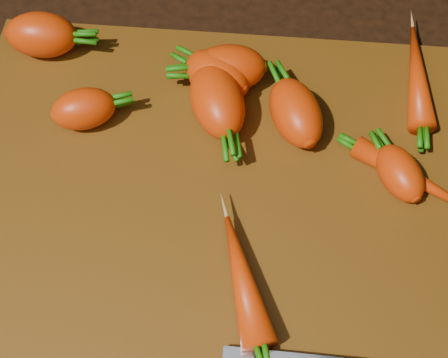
{
  "coord_description": "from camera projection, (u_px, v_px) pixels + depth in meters",
  "views": [
    {
      "loc": [
        0.02,
        -0.27,
        0.49
      ],
      "look_at": [
        0.0,
        0.01,
        0.03
      ],
      "focal_mm": 50.0,
      "sensor_mm": 36.0,
      "label": 1
    }
  ],
  "objects": [
    {
      "name": "ground",
      "position": [
        223.0,
        208.0,
        0.57
      ],
      "size": [
        2.0,
        2.0,
        0.01
      ],
      "primitive_type": "cube",
      "color": "black"
    },
    {
      "name": "cutting_board",
      "position": [
        223.0,
        202.0,
        0.56
      ],
      "size": [
        0.5,
        0.4,
        0.01
      ],
      "primitive_type": "cube",
      "color": "brown",
      "rests_on": "ground"
    },
    {
      "name": "carrot_0",
      "position": [
        42.0,
        35.0,
        0.62
      ],
      "size": [
        0.07,
        0.05,
        0.05
      ],
      "primitive_type": "ellipsoid",
      "rotation": [
        0.0,
        0.0,
        0.03
      ],
      "color": "#DF3200",
      "rests_on": "cutting_board"
    },
    {
      "name": "carrot_1",
      "position": [
        217.0,
        75.0,
        0.6
      ],
      "size": [
        0.08,
        0.07,
        0.05
      ],
      "primitive_type": "ellipsoid",
      "rotation": [
        0.0,
        0.0,
        2.6
      ],
      "color": "#DF3200",
      "rests_on": "cutting_board"
    },
    {
      "name": "carrot_2",
      "position": [
        217.0,
        100.0,
        0.58
      ],
      "size": [
        0.07,
        0.1,
        0.05
      ],
      "primitive_type": "ellipsoid",
      "rotation": [
        0.0,
        0.0,
        -1.24
      ],
      "color": "#DF3200",
      "rests_on": "cutting_board"
    },
    {
      "name": "carrot_3",
      "position": [
        296.0,
        113.0,
        0.57
      ],
      "size": [
        0.07,
        0.09,
        0.04
      ],
      "primitive_type": "ellipsoid",
      "rotation": [
        0.0,
        0.0,
        1.95
      ],
      "color": "#DF3200",
      "rests_on": "cutting_board"
    },
    {
      "name": "carrot_4",
      "position": [
        227.0,
        69.0,
        0.6
      ],
      "size": [
        0.08,
        0.06,
        0.05
      ],
      "primitive_type": "ellipsoid",
      "rotation": [
        0.0,
        0.0,
        3.32
      ],
      "color": "#DF3200",
      "rests_on": "cutting_board"
    },
    {
      "name": "carrot_5",
      "position": [
        84.0,
        109.0,
        0.58
      ],
      "size": [
        0.07,
        0.06,
        0.04
      ],
      "primitive_type": "ellipsoid",
      "rotation": [
        0.0,
        0.0,
        0.36
      ],
      "color": "#DF3200",
      "rests_on": "cutting_board"
    },
    {
      "name": "carrot_6",
      "position": [
        400.0,
        173.0,
        0.55
      ],
      "size": [
        0.06,
        0.07,
        0.03
      ],
      "primitive_type": "ellipsoid",
      "rotation": [
        0.0,
        0.0,
        2.03
      ],
      "color": "#DF3200",
      "rests_on": "cutting_board"
    },
    {
      "name": "carrot_7",
      "position": [
        417.0,
        75.0,
        0.61
      ],
      "size": [
        0.03,
        0.13,
        0.03
      ],
      "primitive_type": "ellipsoid",
      "rotation": [
        0.0,
        0.0,
        1.57
      ],
      "color": "#DF3200",
      "rests_on": "cutting_board"
    },
    {
      "name": "carrot_8",
      "position": [
        416.0,
        180.0,
        0.55
      ],
      "size": [
        0.12,
        0.08,
        0.02
      ],
      "primitive_type": "ellipsoid",
      "rotation": [
        0.0,
        0.0,
        -0.54
      ],
      "color": "#DF3200",
      "rests_on": "cutting_board"
    },
    {
      "name": "carrot_9",
      "position": [
        243.0,
        279.0,
        0.5
      ],
      "size": [
        0.06,
        0.12,
        0.03
      ],
      "primitive_type": "ellipsoid",
      "rotation": [
        0.0,
        0.0,
        1.88
      ],
      "color": "#DF3200",
      "rests_on": "cutting_board"
    }
  ]
}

